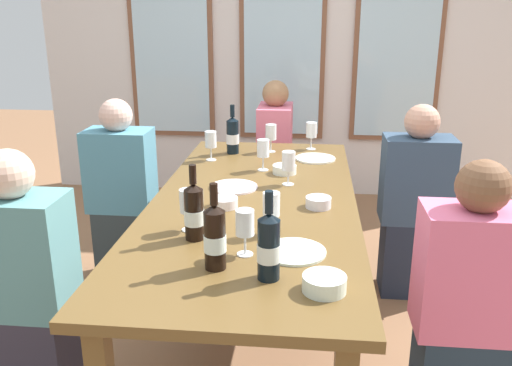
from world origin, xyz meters
name	(u,v)px	position (x,y,z in m)	size (l,w,h in m)	color
ground_plane	(254,334)	(0.00, 0.00, 0.00)	(12.00, 12.00, 0.00)	#8A5F41
back_wall_with_windows	(283,26)	(0.00, 2.31, 1.45)	(4.15, 0.10, 2.90)	silver
dining_table	(254,213)	(0.00, 0.00, 0.67)	(0.95, 2.23, 0.74)	brown
white_plate_0	(234,187)	(-0.12, 0.15, 0.74)	(0.24, 0.24, 0.01)	white
white_plate_1	(294,251)	(0.21, -0.58, 0.74)	(0.24, 0.24, 0.01)	white
white_plate_2	(315,158)	(0.29, 0.73, 0.74)	(0.24, 0.24, 0.01)	white
wine_bottle_0	(215,237)	(-0.06, -0.72, 0.86)	(0.08, 0.08, 0.31)	black
wine_bottle_1	(233,135)	(-0.22, 0.82, 0.85)	(0.08, 0.08, 0.30)	black
wine_bottle_2	(194,212)	(-0.18, -0.49, 0.85)	(0.08, 0.08, 0.30)	black
wine_bottle_3	(269,246)	(0.13, -0.78, 0.86)	(0.08, 0.08, 0.31)	black
tasting_bowl_0	(318,202)	(0.30, -0.09, 0.76)	(0.12, 0.12, 0.05)	white
tasting_bowl_1	(224,202)	(-0.12, -0.12, 0.76)	(0.12, 0.12, 0.04)	white
tasting_bowl_2	(324,284)	(0.31, -0.85, 0.77)	(0.14, 0.14, 0.05)	white
tasting_bowl_3	(285,169)	(0.12, 0.43, 0.76)	(0.13, 0.13, 0.05)	white
wine_glass_0	(271,134)	(0.01, 0.88, 0.86)	(0.07, 0.07, 0.17)	white
wine_glass_1	(188,203)	(-0.22, -0.41, 0.86)	(0.07, 0.07, 0.17)	white
wine_glass_2	(271,205)	(0.11, -0.41, 0.86)	(0.07, 0.07, 0.17)	white
wine_glass_3	(311,131)	(0.26, 0.97, 0.86)	(0.07, 0.07, 0.17)	white
wine_glass_4	(245,225)	(0.03, -0.61, 0.86)	(0.07, 0.07, 0.17)	white
wine_glass_5	(262,149)	(0.00, 0.47, 0.86)	(0.07, 0.07, 0.17)	white
wine_glass_6	(211,141)	(-0.32, 0.65, 0.86)	(0.07, 0.07, 0.17)	white
wine_glass_7	(289,162)	(0.15, 0.23, 0.86)	(0.07, 0.07, 0.17)	white
seated_person_0	(122,196)	(-0.85, 0.56, 0.53)	(0.38, 0.24, 1.11)	#2E393C
seated_person_1	(414,207)	(0.85, 0.55, 0.53)	(0.38, 0.24, 1.11)	#212939
seated_person_2	(25,292)	(-0.85, -0.59, 0.53)	(0.38, 0.24, 1.11)	#332F3E
seated_person_3	(466,312)	(0.85, -0.57, 0.53)	(0.38, 0.24, 1.11)	#223242
seated_person_4	(275,160)	(0.00, 1.46, 0.53)	(0.24, 0.38, 1.11)	#342B3C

